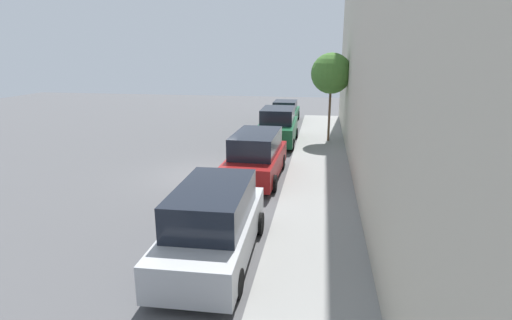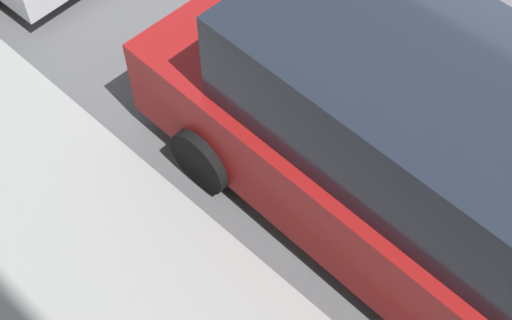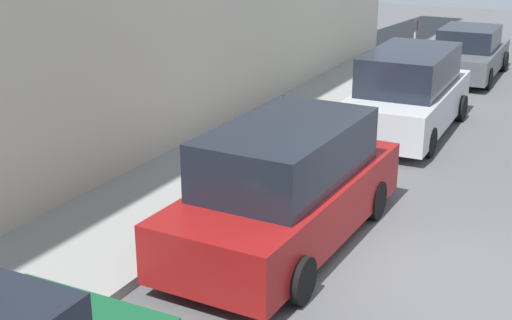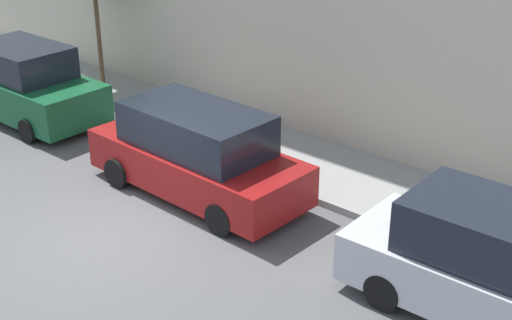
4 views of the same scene
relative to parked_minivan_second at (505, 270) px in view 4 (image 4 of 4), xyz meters
The scene contains 5 objects.
ground_plane 7.07m from the parked_minivan_second, 109.14° to the left, with size 60.00×60.00×0.00m, color #515154.
sidewalk 7.13m from the parked_minivan_second, 69.26° to the left, with size 2.62×32.00×0.15m.
parked_minivan_second is the anchor object (origin of this frame).
parked_minivan_third 6.58m from the parked_minivan_second, 90.15° to the left, with size 2.02×4.94×1.90m.
parked_suv_fourth 13.14m from the parked_minivan_second, 89.48° to the left, with size 2.08×4.82×1.98m.
Camera 4 is at (-7.00, -9.73, 6.93)m, focal length 50.00 mm.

